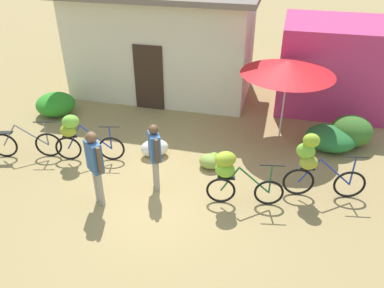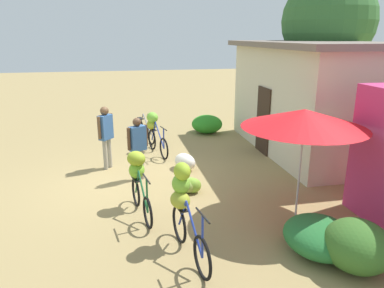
# 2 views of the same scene
# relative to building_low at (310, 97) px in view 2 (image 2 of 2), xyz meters

# --- Properties ---
(ground_plane) EXTENTS (60.00, 60.00, 0.00)m
(ground_plane) POSITION_rel_building_low_xyz_m (1.50, -5.57, -1.67)
(ground_plane) COLOR #968050
(building_low) EXTENTS (6.12, 3.44, 3.31)m
(building_low) POSITION_rel_building_low_xyz_m (0.00, 0.00, 0.00)
(building_low) COLOR beige
(building_low) RESTS_ON ground
(tree_behind_building) EXTENTS (3.19, 3.19, 5.55)m
(tree_behind_building) POSITION_rel_building_low_xyz_m (-1.89, 1.51, 2.25)
(tree_behind_building) COLOR brown
(tree_behind_building) RESTS_ON ground
(hedge_bush_front_left) EXTENTS (1.15, 1.13, 0.66)m
(hedge_bush_front_left) POSITION_rel_building_low_xyz_m (-2.62, -2.58, -1.34)
(hedge_bush_front_left) COLOR #2D8C23
(hedge_bush_front_left) RESTS_ON ground
(hedge_bush_front_right) EXTENTS (1.28, 1.16, 0.57)m
(hedge_bush_front_right) POSITION_rel_building_low_xyz_m (5.31, -2.63, -1.39)
(hedge_bush_front_right) COLOR #256C31
(hedge_bush_front_right) RESTS_ON ground
(hedge_bush_mid) EXTENTS (1.06, 1.01, 0.80)m
(hedge_bush_mid) POSITION_rel_building_low_xyz_m (5.84, -2.32, -1.27)
(hedge_bush_mid) COLOR #376926
(hedge_bush_mid) RESTS_ON ground
(market_umbrella) EXTENTS (2.36, 2.36, 2.17)m
(market_umbrella) POSITION_rel_building_low_xyz_m (4.02, -2.38, 0.32)
(market_umbrella) COLOR beige
(market_umbrella) RESTS_ON ground
(bicycle_leftmost) EXTENTS (1.71, 0.51, 0.99)m
(bicycle_leftmost) POSITION_rel_building_low_xyz_m (-2.04, -4.90, -1.31)
(bicycle_leftmost) COLOR black
(bicycle_leftmost) RESTS_ON ground
(bicycle_near_pile) EXTENTS (1.67, 0.56, 1.24)m
(bicycle_near_pile) POSITION_rel_building_low_xyz_m (-0.69, -4.73, -0.93)
(bicycle_near_pile) COLOR black
(bicycle_near_pile) RESTS_ON ground
(bicycle_center_loaded) EXTENTS (1.59, 0.50, 1.23)m
(bicycle_center_loaded) POSITION_rel_building_low_xyz_m (3.15, -5.46, -0.92)
(bicycle_center_loaded) COLOR black
(bicycle_center_loaded) RESTS_ON ground
(bicycle_by_shop) EXTENTS (1.72, 0.46, 1.50)m
(bicycle_by_shop) POSITION_rel_building_low_xyz_m (4.76, -4.81, -0.82)
(bicycle_by_shop) COLOR black
(bicycle_by_shop) RESTS_ON ground
(banana_pile_on_ground) EXTENTS (0.63, 0.58, 0.35)m
(banana_pile_on_ground) POSITION_rel_building_low_xyz_m (2.48, -4.25, -1.51)
(banana_pile_on_ground) COLOR #839F41
(banana_pile_on_ground) RESTS_ON ground
(produce_sack) EXTENTS (0.82, 0.71, 0.44)m
(produce_sack) POSITION_rel_building_low_xyz_m (1.02, -4.09, -1.45)
(produce_sack) COLOR silver
(produce_sack) RESTS_ON ground
(person_vendor) EXTENTS (0.38, 0.51, 1.58)m
(person_vendor) POSITION_rel_building_low_xyz_m (1.49, -5.35, -0.71)
(person_vendor) COLOR gray
(person_vendor) RESTS_ON ground
(person_bystander) EXTENTS (0.47, 0.40, 1.70)m
(person_bystander) POSITION_rel_building_low_xyz_m (0.50, -6.13, -0.63)
(person_bystander) COLOR gray
(person_bystander) RESTS_ON ground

